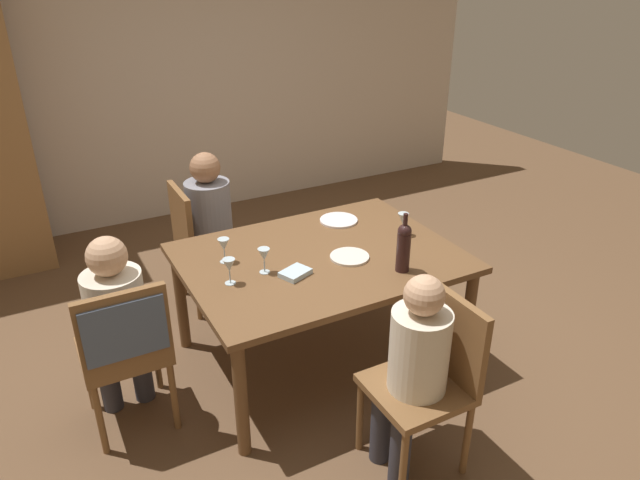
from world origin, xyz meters
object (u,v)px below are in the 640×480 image
object	(u,v)px
person_woman_host	(117,318)
wine_glass_far	(224,246)
person_man_bearded	(414,362)
dinner_plate_host	(350,257)
dining_table	(320,266)
chair_left_end	(125,342)
wine_glass_near_right	(403,219)
chair_far_left	(199,238)
chair_near	(431,371)
dinner_plate_guest_left	(339,220)
wine_glass_near_left	(264,256)
person_man_guest	(213,219)
wine_glass_centre	(229,266)
wine_bottle_tall_green	(404,246)

from	to	relation	value
person_woman_host	wine_glass_far	bearing A→B (deg)	13.70
person_man_bearded	dinner_plate_host	bearing A→B (deg)	-10.63
dining_table	chair_left_end	bearing A→B (deg)	-174.01
chair_left_end	wine_glass_near_right	world-z (taller)	chair_left_end
chair_far_left	chair_near	bearing A→B (deg)	15.26
person_woman_host	person_man_bearded	size ratio (longest dim) A/B	1.04
person_man_bearded	dinner_plate_guest_left	xyz separation A→B (m)	(0.37, 1.35, 0.11)
chair_far_left	wine_glass_near_left	world-z (taller)	chair_far_left
chair_left_end	chair_near	bearing A→B (deg)	-34.02
person_man_guest	dinner_plate_host	world-z (taller)	person_man_guest
person_woman_host	wine_glass_near_left	size ratio (longest dim) A/B	7.54
chair_near	person_man_guest	bearing A→B (deg)	12.14
wine_glass_centre	wine_glass_far	bearing A→B (deg)	76.60
wine_bottle_tall_green	dinner_plate_guest_left	world-z (taller)	wine_bottle_tall_green
chair_far_left	dinner_plate_host	distance (m)	1.26
dining_table	wine_glass_far	xyz separation A→B (m)	(-0.53, 0.19, 0.18)
dining_table	wine_glass_near_right	size ratio (longest dim) A/B	10.74
dinner_plate_guest_left	wine_glass_centre	bearing A→B (deg)	-154.79
wine_glass_centre	person_man_bearded	bearing A→B (deg)	-58.57
person_man_bearded	person_man_guest	size ratio (longest dim) A/B	0.94
person_man_bearded	chair_far_left	bearing A→B (deg)	12.15
chair_far_left	wine_glass_centre	xyz separation A→B (m)	(-0.14, -1.04, 0.31)
chair_left_end	person_woman_host	distance (m)	0.16
chair_far_left	dinner_plate_host	bearing A→B (deg)	28.17
person_woman_host	wine_glass_far	xyz separation A→B (m)	(0.65, 0.16, 0.19)
wine_glass_near_right	dinner_plate_guest_left	distance (m)	0.46
person_man_guest	dinner_plate_host	xyz separation A→B (m)	(0.47, -1.09, 0.08)
wine_glass_near_left	dinner_plate_host	distance (m)	0.52
wine_bottle_tall_green	wine_glass_near_right	world-z (taller)	wine_bottle_tall_green
chair_near	person_man_guest	xyz separation A→B (m)	(-0.42, 1.96, 0.13)
person_man_bearded	wine_glass_near_left	distance (m)	1.03
dining_table	person_man_bearded	distance (m)	0.98
person_woman_host	dinner_plate_host	world-z (taller)	person_woman_host
wine_glass_near_right	wine_glass_far	bearing A→B (deg)	170.68
chair_far_left	dinner_plate_guest_left	bearing A→B (deg)	52.52
chair_near	wine_glass_centre	xyz separation A→B (m)	(-0.67, 0.92, 0.31)
dining_table	chair_far_left	world-z (taller)	chair_far_left
dinner_plate_guest_left	person_man_guest	bearing A→B (deg)	138.17
chair_far_left	dinner_plate_host	world-z (taller)	chair_far_left
chair_left_end	wine_glass_centre	distance (m)	0.65
person_man_guest	wine_glass_centre	distance (m)	1.09
person_man_bearded	wine_bottle_tall_green	world-z (taller)	wine_bottle_tall_green
dining_table	person_man_guest	xyz separation A→B (m)	(-0.33, 0.98, 0.00)
person_man_bearded	wine_glass_far	world-z (taller)	person_man_bearded
wine_glass_centre	dinner_plate_host	distance (m)	0.73
dining_table	wine_glass_near_right	xyz separation A→B (m)	(0.59, 0.00, 0.18)
wine_glass_near_left	dinner_plate_host	world-z (taller)	wine_glass_near_left
wine_glass_near_left	dinner_plate_guest_left	size ratio (longest dim) A/B	0.59
person_man_bearded	wine_glass_centre	size ratio (longest dim) A/B	7.27
wine_bottle_tall_green	wine_glass_near_right	xyz separation A→B (m)	(0.27, 0.38, -0.05)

